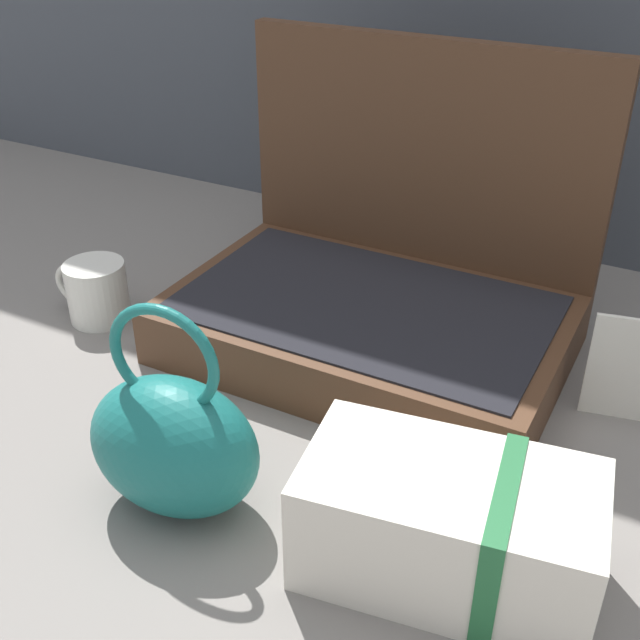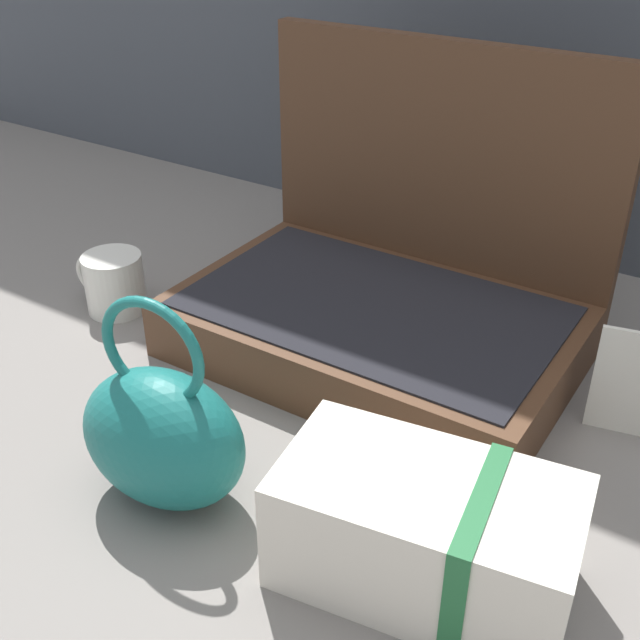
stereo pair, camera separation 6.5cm
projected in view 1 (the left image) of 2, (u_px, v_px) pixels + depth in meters
The scene contains 6 objects.
ground_plane at pixel (330, 400), 0.99m from camera, with size 6.00×6.00×0.00m, color slate.
open_suitcase at pixel (380, 289), 1.07m from camera, with size 0.52×0.35×0.39m.
teal_pouch_handbag at pixel (174, 443), 0.79m from camera, with size 0.19×0.14×0.24m.
cream_toiletry_bag at pixel (451, 526), 0.72m from camera, with size 0.29×0.18×0.12m.
coffee_mug at pixel (96, 291), 1.14m from camera, with size 0.12×0.09×0.09m.
info_card_left at pixel (636, 371), 0.93m from camera, with size 0.11×0.01×0.14m, color silver.
Camera 1 is at (0.36, -0.71, 0.59)m, focal length 44.24 mm.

